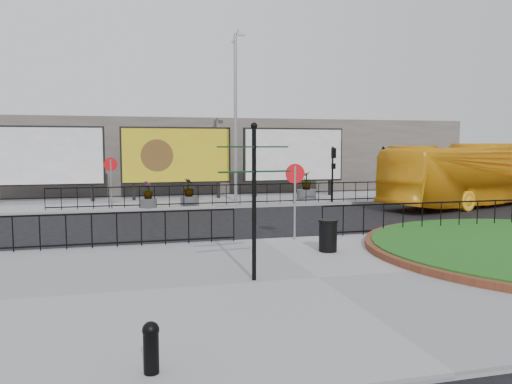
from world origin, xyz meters
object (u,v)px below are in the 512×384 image
object	(u,v)px
fingerpost_sign	(254,186)
billboard_mid	(177,156)
lamp_post	(236,115)
planter_a	(148,198)
bus	(473,175)
planter_b	(189,195)
litter_bin	(328,235)
bollard	(151,345)
planter_c	(306,190)

from	to	relation	value
fingerpost_sign	billboard_mid	bearing A→B (deg)	87.24
lamp_post	planter_a	bearing A→B (deg)	-161.47
billboard_mid	bus	world-z (taller)	billboard_mid
fingerpost_sign	planter_b	xyz separation A→B (m)	(0.29, 14.66, -1.63)
billboard_mid	litter_bin	xyz separation A→B (m)	(2.84, -15.35, -2.01)
bus	bollard	bearing A→B (deg)	114.23
billboard_mid	planter_b	bearing A→B (deg)	-84.53
lamp_post	bus	world-z (taller)	lamp_post
lamp_post	litter_bin	distance (m)	14.03
billboard_mid	planter_c	xyz separation A→B (m)	(7.11, -1.97, -1.93)
litter_bin	bus	size ratio (longest dim) A/B	0.08
litter_bin	planter_a	xyz separation A→B (m)	(-4.60, 11.78, 0.02)
planter_a	planter_c	world-z (taller)	planter_c
lamp_post	planter_a	world-z (taller)	lamp_post
bollard	planter_a	xyz separation A→B (m)	(0.71, 18.40, 0.09)
fingerpost_sign	bus	distance (m)	18.98
planter_b	planter_c	distance (m)	6.91
planter_c	fingerpost_sign	bearing A→B (deg)	-114.16
bollard	litter_bin	size ratio (longest dim) A/B	0.77
fingerpost_sign	bollard	bearing A→B (deg)	-123.55
billboard_mid	planter_a	world-z (taller)	billboard_mid
planter_a	planter_b	distance (m)	2.11
billboard_mid	bollard	xyz separation A→B (m)	(-2.47, -21.97, -2.09)
planter_a	billboard_mid	bearing A→B (deg)	63.70
litter_bin	planter_b	xyz separation A→B (m)	(-2.54, 12.22, 0.06)
billboard_mid	planter_a	size ratio (longest dim) A/B	4.72
billboard_mid	litter_bin	world-z (taller)	billboard_mid
bollard	bus	distance (m)	23.60
lamp_post	billboard_mid	bearing A→B (deg)	146.75
billboard_mid	litter_bin	bearing A→B (deg)	-79.53
billboard_mid	planter_a	bearing A→B (deg)	-116.30
litter_bin	fingerpost_sign	bearing A→B (deg)	-139.13
fingerpost_sign	lamp_post	bearing A→B (deg)	76.48
billboard_mid	lamp_post	bearing A→B (deg)	-33.25
billboard_mid	lamp_post	distance (m)	4.23
fingerpost_sign	bollard	world-z (taller)	fingerpost_sign
bus	planter_a	size ratio (longest dim) A/B	8.96
planter_a	bus	bearing A→B (deg)	-8.48
bollard	billboard_mid	bearing A→B (deg)	83.58
planter_a	planter_c	bearing A→B (deg)	10.22
bollard	planter_a	distance (m)	18.41
planter_b	planter_c	bearing A→B (deg)	9.66
litter_bin	planter_a	world-z (taller)	planter_a
billboard_mid	planter_a	distance (m)	4.46
lamp_post	bus	bearing A→B (deg)	-18.94
bus	lamp_post	bearing A→B (deg)	52.85
litter_bin	planter_b	world-z (taller)	planter_b
planter_a	planter_b	world-z (taller)	planter_b
fingerpost_sign	bollard	distance (m)	5.17
planter_a	fingerpost_sign	bearing A→B (deg)	-82.87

